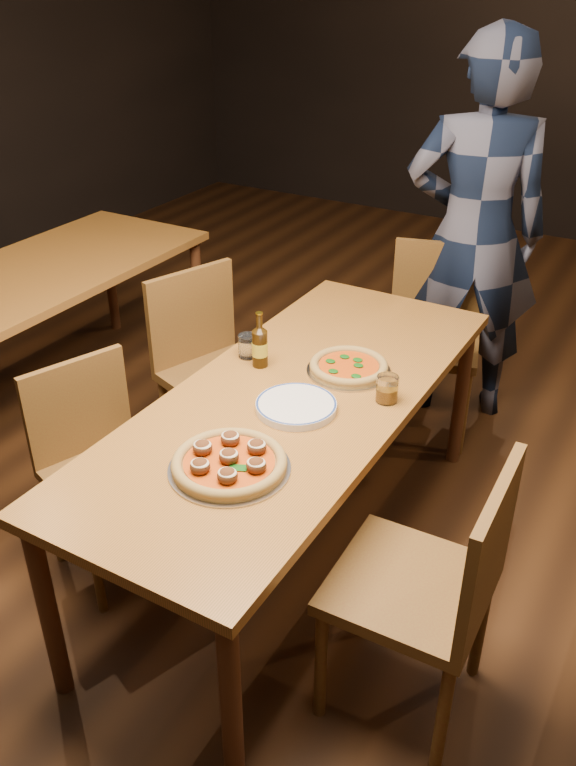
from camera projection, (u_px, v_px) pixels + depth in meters
The scene contains 15 objects.
ground at pixel (294, 552), 3.03m from camera, with size 9.00×9.00×0.00m, color black.
room_shell at pixel (297, 58), 2.10m from camera, with size 9.00×9.00×9.00m.
table_main at pixel (295, 411), 2.69m from camera, with size 0.80×2.00×0.75m.
table_left at pixel (24, 290), 3.66m from camera, with size 0.80×2.00×0.75m.
chair_main_nw at pixel (109, 474), 2.76m from camera, with size 0.41×0.41×0.87m, color brown, non-canonical shape.
chair_main_sw at pixel (221, 376), 3.32m from camera, with size 0.45×0.45×0.96m, color brown, non-canonical shape.
chair_main_e at pixel (410, 584), 2.22m from camera, with size 0.45×0.45×0.97m, color brown, non-canonical shape.
chair_end at pixel (431, 343), 3.60m from camera, with size 0.45×0.45×0.96m, color brown, non-canonical shape.
pizza_meatball at pixel (229, 462), 2.26m from camera, with size 0.37×0.37×0.07m.
pizza_margherita at pixel (349, 367), 2.79m from camera, with size 0.32×0.32×0.04m.
plate_stack at pixel (296, 406), 2.56m from camera, with size 0.28×0.28×0.03m, color white.
beer_bottle at pixel (260, 347), 2.80m from camera, with size 0.06×0.06×0.22m.
water_glass at pixel (248, 346), 2.88m from camera, with size 0.07×0.07×0.09m, color white.
amber_glass at pixel (387, 389), 2.59m from camera, with size 0.08×0.08×0.10m, color #9C5E11.
diner at pixel (474, 236), 3.57m from camera, with size 0.68×0.45×1.88m, color black.
Camera 1 is at (1.12, -1.98, 2.11)m, focal length 35.00 mm.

